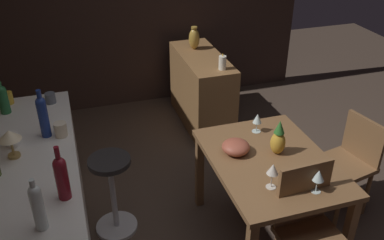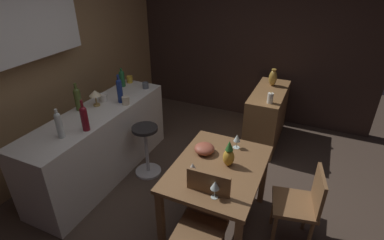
# 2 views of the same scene
# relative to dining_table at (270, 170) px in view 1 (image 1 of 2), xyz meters

# --- Properties ---
(ground_plane) EXTENTS (9.00, 9.00, 0.00)m
(ground_plane) POSITION_rel_dining_table_xyz_m (0.10, 0.29, -0.64)
(ground_plane) COLOR #47382D
(dining_table) EXTENTS (1.12, 0.83, 0.74)m
(dining_table) POSITION_rel_dining_table_xyz_m (0.00, 0.00, 0.00)
(dining_table) COLOR brown
(dining_table) RESTS_ON ground_plane
(kitchen_counter) EXTENTS (2.10, 0.60, 0.90)m
(kitchen_counter) POSITION_rel_dining_table_xyz_m (0.20, 1.62, -0.19)
(kitchen_counter) COLOR silver
(kitchen_counter) RESTS_ON ground_plane
(sideboard_cabinet) EXTENTS (1.10, 0.44, 0.82)m
(sideboard_cabinet) POSITION_rel_dining_table_xyz_m (1.87, -0.11, -0.23)
(sideboard_cabinet) COLOR olive
(sideboard_cabinet) RESTS_ON ground_plane
(chair_near_window) EXTENTS (0.41, 0.41, 0.95)m
(chair_near_window) POSITION_rel_dining_table_xyz_m (-0.49, -0.05, -0.12)
(chair_near_window) COLOR brown
(chair_near_window) RESTS_ON ground_plane
(chair_by_doorway) EXTENTS (0.47, 0.47, 0.84)m
(chair_by_doorway) POSITION_rel_dining_table_xyz_m (0.11, -0.80, -0.16)
(chair_by_doorway) COLOR brown
(chair_by_doorway) RESTS_ON ground_plane
(bar_stool) EXTENTS (0.34, 0.34, 0.69)m
(bar_stool) POSITION_rel_dining_table_xyz_m (0.43, 1.10, -0.28)
(bar_stool) COLOR #262323
(bar_stool) RESTS_ON ground_plane
(wine_glass_left) EXTENTS (0.08, 0.08, 0.17)m
(wine_glass_left) POSITION_rel_dining_table_xyz_m (-0.41, -0.11, 0.22)
(wine_glass_left) COLOR silver
(wine_glass_left) RESTS_ON dining_table
(wine_glass_right) EXTENTS (0.08, 0.08, 0.18)m
(wine_glass_right) POSITION_rel_dining_table_xyz_m (-0.28, 0.14, 0.24)
(wine_glass_right) COLOR silver
(wine_glass_right) RESTS_ON dining_table
(wine_glass_center) EXTENTS (0.07, 0.07, 0.16)m
(wine_glass_center) POSITION_rel_dining_table_xyz_m (0.38, -0.06, 0.21)
(wine_glass_center) COLOR silver
(wine_glass_center) RESTS_ON dining_table
(pineapple_centerpiece) EXTENTS (0.11, 0.11, 0.27)m
(pineapple_centerpiece) POSITION_rel_dining_table_xyz_m (0.06, -0.08, 0.22)
(pineapple_centerpiece) COLOR gold
(pineapple_centerpiece) RESTS_ON dining_table
(fruit_bowl) EXTENTS (0.21, 0.21, 0.10)m
(fruit_bowl) POSITION_rel_dining_table_xyz_m (0.16, 0.21, 0.15)
(fruit_bowl) COLOR #9E4C38
(fruit_bowl) RESTS_ON dining_table
(wine_bottle_cobalt) EXTENTS (0.07, 0.07, 0.36)m
(wine_bottle_cobalt) POSITION_rel_dining_table_xyz_m (0.55, 1.51, 0.43)
(wine_bottle_cobalt) COLOR navy
(wine_bottle_cobalt) RESTS_ON kitchen_counter
(wine_bottle_ruby) EXTENTS (0.07, 0.07, 0.35)m
(wine_bottle_ruby) POSITION_rel_dining_table_xyz_m (-0.18, 1.42, 0.41)
(wine_bottle_ruby) COLOR maroon
(wine_bottle_ruby) RESTS_ON kitchen_counter
(wine_bottle_clear) EXTENTS (0.07, 0.07, 0.32)m
(wine_bottle_clear) POSITION_rel_dining_table_xyz_m (-0.40, 1.54, 0.41)
(wine_bottle_clear) COLOR silver
(wine_bottle_clear) RESTS_ON kitchen_counter
(wine_bottle_green) EXTENTS (0.08, 0.08, 0.26)m
(wine_bottle_green) POSITION_rel_dining_table_xyz_m (1.00, 1.80, 0.38)
(wine_bottle_green) COLOR #1E592D
(wine_bottle_green) RESTS_ON kitchen_counter
(cup_cream) EXTENTS (0.12, 0.09, 0.10)m
(cup_cream) POSITION_rel_dining_table_xyz_m (0.52, 1.41, 0.31)
(cup_cream) COLOR beige
(cup_cream) RESTS_ON kitchen_counter
(cup_slate) EXTENTS (0.12, 0.08, 0.09)m
(cup_slate) POSITION_rel_dining_table_xyz_m (1.07, 1.47, 0.30)
(cup_slate) COLOR #515660
(cup_slate) RESTS_ON kitchen_counter
(cup_white) EXTENTS (0.13, 0.10, 0.10)m
(cup_white) POSITION_rel_dining_table_xyz_m (0.49, 1.73, 0.31)
(cup_white) COLOR white
(cup_white) RESTS_ON kitchen_counter
(cup_mustard) EXTENTS (0.12, 0.08, 0.10)m
(cup_mustard) POSITION_rel_dining_table_xyz_m (1.16, 1.79, 0.31)
(cup_mustard) COLOR gold
(cup_mustard) RESTS_ON kitchen_counter
(counter_lamp) EXTENTS (0.15, 0.15, 0.20)m
(counter_lamp) POSITION_rel_dining_table_xyz_m (0.34, 1.72, 0.41)
(counter_lamp) COLOR #A58447
(counter_lamp) RESTS_ON kitchen_counter
(pillar_candle_tall) EXTENTS (0.08, 0.08, 0.17)m
(pillar_candle_tall) POSITION_rel_dining_table_xyz_m (1.46, -0.19, 0.25)
(pillar_candle_tall) COLOR white
(pillar_candle_tall) RESTS_ON sideboard_cabinet
(vase_brass) EXTENTS (0.12, 0.12, 0.26)m
(vase_brass) POSITION_rel_dining_table_xyz_m (2.10, -0.09, 0.30)
(vase_brass) COLOR #B78C38
(vase_brass) RESTS_ON sideboard_cabinet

